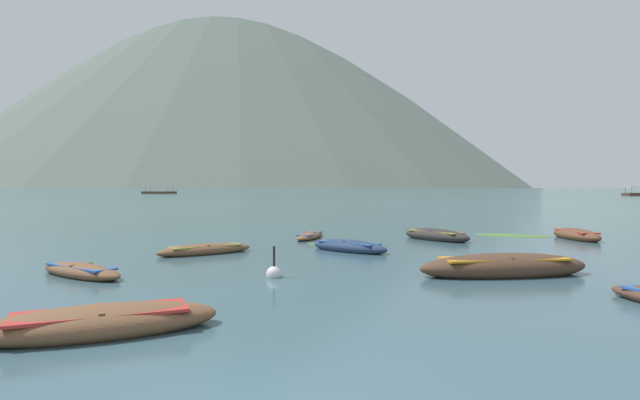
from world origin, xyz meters
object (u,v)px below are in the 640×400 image
rowboat_1 (349,247)px  rowboat_3 (504,267)px  ferry_1 (159,192)px  mooring_buoy (274,274)px  rowboat_6 (576,235)px  rowboat_7 (205,250)px  rowboat_0 (436,236)px  rowboat_10 (310,236)px  rowboat_11 (102,322)px  rowboat_8 (81,271)px  ferry_0 (639,194)px

rowboat_1 → rowboat_3: bearing=-51.0°
rowboat_3 → ferry_1: ferry_1 is taller
mooring_buoy → ferry_1: bearing=110.5°
rowboat_6 → ferry_1: (-71.00, 147.51, 0.26)m
rowboat_7 → ferry_1: (-55.97, 152.92, 0.31)m
rowboat_0 → rowboat_10: 5.52m
ferry_1 → rowboat_0: bearing=-66.4°
rowboat_6 → rowboat_0: bearing=-174.8°
rowboat_0 → ferry_1: bearing=113.6°
rowboat_0 → rowboat_11: rowboat_0 is taller
rowboat_3 → rowboat_0: bearing=90.3°
rowboat_0 → rowboat_3: size_ratio=0.72×
rowboat_8 → rowboat_7: bearing=64.5°
rowboat_11 → mooring_buoy: size_ratio=4.12×
rowboat_0 → rowboat_7: (-8.81, -4.84, -0.05)m
rowboat_10 → rowboat_11: bearing=-99.6°
rowboat_1 → rowboat_0: bearing=45.6°
rowboat_1 → mooring_buoy: size_ratio=3.42×
rowboat_0 → ferry_0: 134.39m
rowboat_7 → rowboat_8: (-2.08, -4.37, -0.01)m
rowboat_10 → ferry_0: bearing=54.5°
rowboat_6 → rowboat_11: 20.51m
rowboat_0 → rowboat_8: rowboat_0 is taller
rowboat_7 → rowboat_11: rowboat_11 is taller
ferry_0 → rowboat_1: bearing=-123.9°
rowboat_3 → rowboat_6: bearing=56.4°
rowboat_6 → rowboat_7: rowboat_6 is taller
rowboat_6 → ferry_0: ferry_0 is taller
rowboat_11 → ferry_0: 150.67m
ferry_0 → rowboat_11: bearing=-123.0°
rowboat_6 → rowboat_7: bearing=-160.2°
rowboat_1 → rowboat_10: (-1.63, 4.41, -0.05)m
rowboat_10 → ferry_1: (-59.28, 147.61, 0.33)m
rowboat_1 → ferry_1: size_ratio=0.27×
rowboat_3 → ferry_0: bearing=58.5°
mooring_buoy → rowboat_1: bearing=68.9°
mooring_buoy → rowboat_10: bearing=87.7°
rowboat_8 → rowboat_10: 11.08m
mooring_buoy → rowboat_6: bearing=38.9°
rowboat_0 → mooring_buoy: mooring_buoy is taller
rowboat_3 → rowboat_6: size_ratio=1.40×
rowboat_7 → mooring_buoy: bearing=-56.3°
rowboat_3 → rowboat_10: rowboat_3 is taller
rowboat_3 → mooring_buoy: mooring_buoy is taller
ferry_0 → ferry_1: 143.48m
rowboat_10 → rowboat_1: bearing=-69.7°
rowboat_6 → rowboat_11: bearing=-133.8°
rowboat_3 → rowboat_10: bearing=121.0°
rowboat_1 → rowboat_8: bearing=-143.1°
rowboat_6 → mooring_buoy: (-12.11, -9.77, -0.09)m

